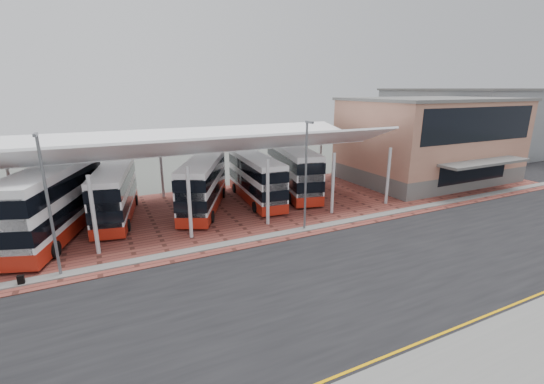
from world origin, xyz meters
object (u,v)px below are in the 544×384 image
object	(u,v)px
terminal	(429,139)
bus_5	(292,171)
bus_1	(54,202)
bus_3	(203,185)
bus_2	(115,194)
bus_4	(256,179)

from	to	relation	value
terminal	bus_5	size ratio (longest dim) A/B	1.61
terminal	bus_1	xyz separation A→B (m)	(-37.46, -0.92, -2.13)
terminal	bus_3	world-z (taller)	terminal
terminal	bus_2	bearing A→B (deg)	178.16
bus_3	bus_4	bearing A→B (deg)	30.01
bus_4	bus_5	size ratio (longest dim) A/B	0.91
terminal	bus_4	xyz separation A→B (m)	(-21.36, 0.68, -2.50)
bus_1	bus_2	distance (m)	4.51
bus_1	bus_3	world-z (taller)	bus_1
terminal	bus_5	xyz separation A→B (m)	(-16.99, 1.49, -2.31)
bus_4	bus_1	bearing A→B (deg)	-169.26
terminal	bus_3	xyz separation A→B (m)	(-26.43, 0.32, -2.43)
terminal	bus_5	bearing A→B (deg)	174.99
bus_4	bus_5	xyz separation A→B (m)	(4.37, 0.81, 0.18)
bus_1	bus_2	xyz separation A→B (m)	(4.02, 2.00, -0.40)
bus_2	bus_5	size ratio (longest dim) A/B	0.90
bus_1	bus_2	world-z (taller)	bus_1
bus_2	bus_5	bearing A→B (deg)	12.42
terminal	bus_2	size ratio (longest dim) A/B	1.78
bus_1	bus_4	bearing A→B (deg)	24.55
bus_4	bus_2	bearing A→B (deg)	-176.83
terminal	bus_2	distance (m)	33.55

